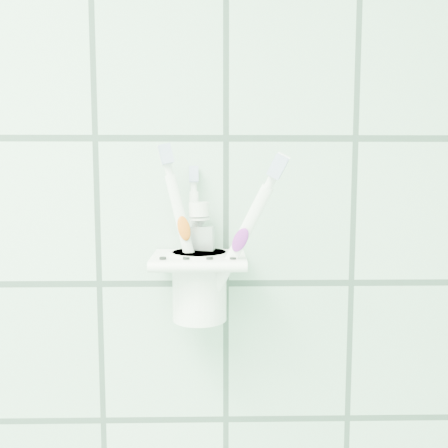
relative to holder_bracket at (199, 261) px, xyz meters
name	(u,v)px	position (x,y,z in m)	size (l,w,h in m)	color
holder_bracket	(199,261)	(0.00, 0.00, 0.00)	(0.11, 0.10, 0.04)	white
cup	(199,283)	(0.00, 0.00, -0.03)	(0.08, 0.08, 0.09)	white
toothbrush_pink	(203,228)	(0.01, -0.01, 0.04)	(0.06, 0.03, 0.21)	white
toothbrush_blue	(195,238)	(0.00, 0.01, 0.03)	(0.02, 0.04, 0.18)	white
toothbrush_orange	(202,225)	(0.00, -0.01, 0.05)	(0.09, 0.07, 0.22)	white
toothpaste_tube	(202,248)	(0.00, 0.02, 0.01)	(0.04, 0.04, 0.14)	silver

